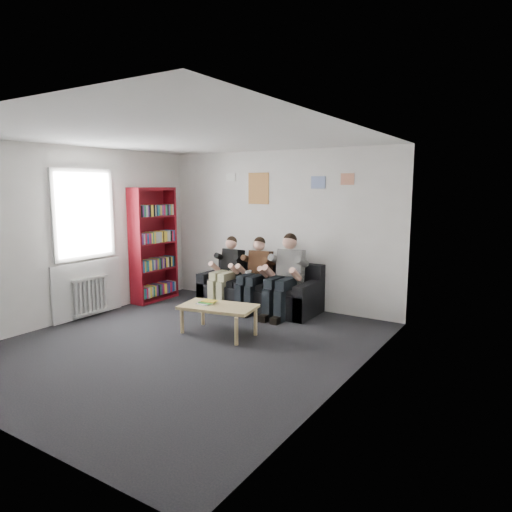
# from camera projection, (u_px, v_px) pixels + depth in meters

# --- Properties ---
(room_shell) EXTENTS (5.00, 5.00, 5.00)m
(room_shell) POSITION_uv_depth(u_px,v_px,m) (183.00, 244.00, 5.88)
(room_shell) COLOR black
(room_shell) RESTS_ON ground
(sofa) EXTENTS (2.08, 0.85, 0.80)m
(sofa) POSITION_uv_depth(u_px,v_px,m) (260.00, 292.00, 7.86)
(sofa) COLOR black
(sofa) RESTS_ON ground
(bookshelf) EXTENTS (0.31, 0.93, 2.07)m
(bookshelf) POSITION_uv_depth(u_px,v_px,m) (154.00, 245.00, 8.31)
(bookshelf) COLOR maroon
(bookshelf) RESTS_ON ground
(coffee_table) EXTENTS (1.05, 0.58, 0.42)m
(coffee_table) POSITION_uv_depth(u_px,v_px,m) (218.00, 309.00, 6.45)
(coffee_table) COLOR #D5B67B
(coffee_table) RESTS_ON ground
(game_cases) EXTENTS (0.24, 0.21, 0.05)m
(game_cases) POSITION_uv_depth(u_px,v_px,m) (207.00, 302.00, 6.52)
(game_cases) COLOR silver
(game_cases) RESTS_ON coffee_table
(person_left) EXTENTS (0.36, 0.78, 1.22)m
(person_left) POSITION_uv_depth(u_px,v_px,m) (226.00, 272.00, 7.96)
(person_left) COLOR black
(person_left) RESTS_ON sofa
(person_middle) EXTENTS (0.38, 0.81, 1.24)m
(person_middle) POSITION_uv_depth(u_px,v_px,m) (254.00, 275.00, 7.65)
(person_middle) COLOR #52331B
(person_middle) RESTS_ON sofa
(person_right) EXTENTS (0.42, 0.91, 1.34)m
(person_right) POSITION_uv_depth(u_px,v_px,m) (284.00, 276.00, 7.34)
(person_right) COLOR silver
(person_right) RESTS_ON sofa
(radiator) EXTENTS (0.10, 0.64, 0.60)m
(radiator) POSITION_uv_depth(u_px,v_px,m) (91.00, 295.00, 7.33)
(radiator) COLOR silver
(radiator) RESTS_ON ground
(window) EXTENTS (0.05, 1.30, 2.36)m
(window) POSITION_uv_depth(u_px,v_px,m) (86.00, 253.00, 7.27)
(window) COLOR white
(window) RESTS_ON room_shell
(poster_large) EXTENTS (0.42, 0.01, 0.55)m
(poster_large) POSITION_uv_depth(u_px,v_px,m) (259.00, 188.00, 8.06)
(poster_large) COLOR gold
(poster_large) RESTS_ON room_shell
(poster_blue) EXTENTS (0.25, 0.01, 0.20)m
(poster_blue) POSITION_uv_depth(u_px,v_px,m) (318.00, 182.00, 7.44)
(poster_blue) COLOR #4472E7
(poster_blue) RESTS_ON room_shell
(poster_pink) EXTENTS (0.22, 0.01, 0.18)m
(poster_pink) POSITION_uv_depth(u_px,v_px,m) (347.00, 179.00, 7.17)
(poster_pink) COLOR #E2468F
(poster_pink) RESTS_ON room_shell
(poster_sign) EXTENTS (0.20, 0.01, 0.14)m
(poster_sign) POSITION_uv_depth(u_px,v_px,m) (231.00, 177.00, 8.35)
(poster_sign) COLOR white
(poster_sign) RESTS_ON room_shell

